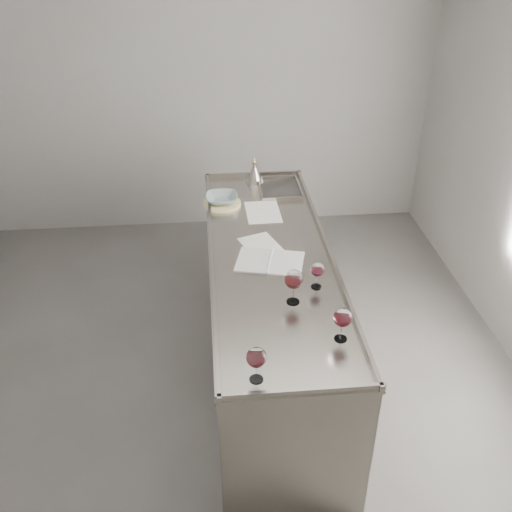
{
  "coord_description": "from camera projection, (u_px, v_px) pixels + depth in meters",
  "views": [
    {
      "loc": [
        0.13,
        -2.69,
        2.82
      ],
      "look_at": [
        0.4,
        0.16,
        1.02
      ],
      "focal_mm": 40.0,
      "sensor_mm": 36.0,
      "label": 1
    }
  ],
  "objects": [
    {
      "name": "room_shell",
      "position": [
        184.0,
        215.0,
        3.01
      ],
      "size": [
        4.54,
        5.04,
        2.84
      ],
      "color": "#53504D",
      "rests_on": "ground"
    },
    {
      "name": "counter",
      "position": [
        270.0,
        314.0,
        3.8
      ],
      "size": [
        0.77,
        2.42,
        0.97
      ],
      "color": "gray",
      "rests_on": "ground"
    },
    {
      "name": "wine_glass_left",
      "position": [
        256.0,
        358.0,
        2.55
      ],
      "size": [
        0.09,
        0.09,
        0.18
      ],
      "rotation": [
        0.0,
        0.0,
        -0.31
      ],
      "color": "white",
      "rests_on": "counter"
    },
    {
      "name": "wine_glass_middle",
      "position": [
        294.0,
        280.0,
        3.05
      ],
      "size": [
        0.1,
        0.1,
        0.2
      ],
      "rotation": [
        0.0,
        0.0,
        0.07
      ],
      "color": "white",
      "rests_on": "counter"
    },
    {
      "name": "wine_glass_right",
      "position": [
        343.0,
        318.0,
        2.8
      ],
      "size": [
        0.09,
        0.09,
        0.18
      ],
      "rotation": [
        0.0,
        0.0,
        0.3
      ],
      "color": "white",
      "rests_on": "counter"
    },
    {
      "name": "wine_glass_small",
      "position": [
        317.0,
        270.0,
        3.19
      ],
      "size": [
        0.08,
        0.08,
        0.16
      ],
      "rotation": [
        0.0,
        0.0,
        -0.09
      ],
      "color": "white",
      "rests_on": "counter"
    },
    {
      "name": "notebook",
      "position": [
        270.0,
        262.0,
        3.47
      ],
      "size": [
        0.46,
        0.37,
        0.02
      ],
      "rotation": [
        0.0,
        0.0,
        -0.25
      ],
      "color": "silver",
      "rests_on": "counter"
    },
    {
      "name": "loose_paper_top",
      "position": [
        262.0,
        246.0,
        3.63
      ],
      "size": [
        0.3,
        0.36,
        0.0
      ],
      "primitive_type": "cube",
      "rotation": [
        0.0,
        0.0,
        0.35
      ],
      "color": "silver",
      "rests_on": "counter"
    },
    {
      "name": "loose_paper_under",
      "position": [
        263.0,
        212.0,
        4.02
      ],
      "size": [
        0.24,
        0.34,
        0.0
      ],
      "primitive_type": "cube",
      "rotation": [
        0.0,
        0.0,
        0.02
      ],
      "color": "white",
      "rests_on": "counter"
    },
    {
      "name": "trivet",
      "position": [
        222.0,
        203.0,
        4.12
      ],
      "size": [
        0.33,
        0.33,
        0.02
      ],
      "primitive_type": "cylinder",
      "rotation": [
        0.0,
        0.0,
        0.26
      ],
      "color": "beige",
      "rests_on": "counter"
    },
    {
      "name": "ceramic_bowl",
      "position": [
        222.0,
        199.0,
        4.1
      ],
      "size": [
        0.23,
        0.23,
        0.06
      ],
      "primitive_type": "imported",
      "rotation": [
        0.0,
        0.0,
        -0.0
      ],
      "color": "#8A9DA0",
      "rests_on": "trivet"
    },
    {
      "name": "wine_funnel",
      "position": [
        255.0,
        174.0,
        4.43
      ],
      "size": [
        0.14,
        0.14,
        0.2
      ],
      "rotation": [
        0.0,
        0.0,
        -0.12
      ],
      "color": "#AEA59B",
      "rests_on": "counter"
    }
  ]
}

